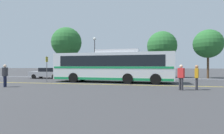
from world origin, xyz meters
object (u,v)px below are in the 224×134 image
object	(u,v)px
transit_bus	(112,66)
parked_car_1	(93,74)
tree_2	(162,46)
pedestrian_0	(197,76)
pedestrian_2	(181,76)
parked_car_2	(138,74)
street_lamp	(95,51)
tree_0	(208,44)
pedestrian_1	(5,74)
parked_car_0	(47,73)
tree_1	(67,42)
bus_stop_sign	(47,66)

from	to	relation	value
transit_bus	parked_car_1	xyz separation A→B (m)	(-3.33, 3.98, -1.09)
parked_car_1	tree_2	distance (m)	10.75
pedestrian_0	pedestrian_2	size ratio (longest dim) A/B	0.98
pedestrian_2	tree_2	size ratio (longest dim) A/B	0.27
parked_car_2	pedestrian_0	size ratio (longest dim) A/B	2.53
street_lamp	tree_0	size ratio (longest dim) A/B	0.86
transit_bus	pedestrian_2	xyz separation A→B (m)	(5.90, -4.89, -0.71)
parked_car_1	tree_0	xyz separation A→B (m)	(15.17, 4.15, 4.09)
transit_bus	pedestrian_0	world-z (taller)	transit_bus
pedestrian_2	tree_0	size ratio (longest dim) A/B	0.27
pedestrian_0	pedestrian_1	xyz separation A→B (m)	(-14.79, -1.10, 0.03)
transit_bus	pedestrian_2	world-z (taller)	transit_bus
parked_car_0	tree_1	xyz separation A→B (m)	(1.18, 3.49, 4.64)
tree_0	tree_2	xyz separation A→B (m)	(-6.11, 0.08, -0.16)
parked_car_0	parked_car_2	xyz separation A→B (m)	(12.26, 0.11, 0.04)
street_lamp	pedestrian_2	bearing A→B (deg)	-48.51
bus_stop_sign	street_lamp	world-z (taller)	street_lamp
pedestrian_0	pedestrian_2	bearing A→B (deg)	-50.50
parked_car_2	tree_0	world-z (taller)	tree_0
parked_car_1	pedestrian_1	distance (m)	10.60
pedestrian_1	pedestrian_2	distance (m)	13.69
transit_bus	pedestrian_0	distance (m)	8.39
pedestrian_1	tree_1	distance (m)	13.74
transit_bus	parked_car_2	xyz separation A→B (m)	(2.46, 3.98, -0.97)
parked_car_0	parked_car_2	bearing A→B (deg)	-90.51
bus_stop_sign	street_lamp	distance (m)	7.69
street_lamp	parked_car_1	bearing A→B (deg)	-79.83
pedestrian_1	tree_1	world-z (taller)	tree_1
pedestrian_2	tree_1	world-z (taller)	tree_1
parked_car_2	bus_stop_sign	distance (m)	10.67
parked_car_1	parked_car_2	distance (m)	5.79
parked_car_2	pedestrian_1	size ratio (longest dim) A/B	2.46
pedestrian_0	pedestrian_1	distance (m)	14.83
parked_car_0	pedestrian_1	bearing A→B (deg)	-169.02
pedestrian_1	pedestrian_2	bearing A→B (deg)	84.96
pedestrian_1	bus_stop_sign	world-z (taller)	bus_stop_sign
parked_car_2	tree_0	distance (m)	11.00
transit_bus	parked_car_2	world-z (taller)	transit_bus
transit_bus	tree_2	size ratio (longest dim) A/B	1.89
tree_1	transit_bus	bearing A→B (deg)	-40.56
transit_bus	bus_stop_sign	xyz separation A→B (m)	(-7.14, -0.59, -0.02)
parked_car_0	bus_stop_sign	distance (m)	5.29
parked_car_1	parked_car_0	bearing A→B (deg)	94.70
parked_car_1	tree_0	bearing A→B (deg)	-70.86
bus_stop_sign	transit_bus	bearing A→B (deg)	-82.33
parked_car_0	pedestrian_0	bearing A→B (deg)	-117.62
parked_car_1	parked_car_2	bearing A→B (deg)	-86.07
pedestrian_1	pedestrian_2	xyz separation A→B (m)	(13.67, 0.75, -0.01)
parked_car_0	parked_car_1	size ratio (longest dim) A/B	1.13
tree_1	parked_car_1	bearing A→B (deg)	-32.72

